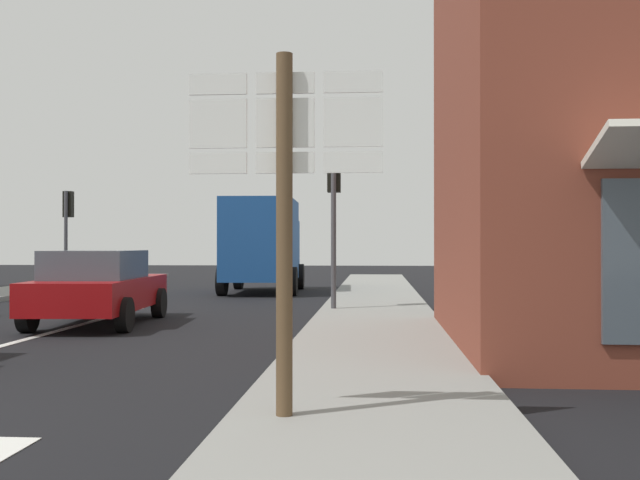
% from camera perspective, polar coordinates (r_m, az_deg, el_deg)
% --- Properties ---
extents(ground_plane, '(80.00, 80.00, 0.00)m').
position_cam_1_polar(ground_plane, '(16.76, -15.99, -5.78)').
color(ground_plane, black).
extents(sidewalk_right, '(2.51, 44.00, 0.14)m').
position_cam_1_polar(sidewalk_right, '(13.72, 4.37, -6.70)').
color(sidewalk_right, gray).
rests_on(sidewalk_right, ground).
extents(lane_centre_stripe, '(0.16, 12.00, 0.01)m').
position_cam_1_polar(lane_centre_stripe, '(13.10, -22.16, -7.26)').
color(lane_centre_stripe, silver).
rests_on(lane_centre_stripe, ground).
extents(sedan_far, '(2.19, 4.31, 1.47)m').
position_cam_1_polar(sedan_far, '(15.06, -16.96, -3.49)').
color(sedan_far, maroon).
rests_on(sedan_far, ground).
extents(delivery_truck, '(2.64, 5.08, 3.05)m').
position_cam_1_polar(delivery_truck, '(24.16, -4.50, -0.22)').
color(delivery_truck, '#19478C').
rests_on(delivery_truck, ground).
extents(route_sign_post, '(1.66, 0.14, 3.20)m').
position_cam_1_polar(route_sign_post, '(6.19, -2.79, 3.55)').
color(route_sign_post, brown).
rests_on(route_sign_post, ground).
extents(traffic_light_far_left, '(0.30, 0.49, 3.44)m').
position_cam_1_polar(traffic_light_far_left, '(26.68, -19.15, 1.72)').
color(traffic_light_far_left, '#47474C').
rests_on(traffic_light_far_left, ground).
extents(traffic_light_near_right, '(0.30, 0.49, 3.69)m').
position_cam_1_polar(traffic_light_near_right, '(16.70, 1.10, 3.57)').
color(traffic_light_near_right, '#47474C').
rests_on(traffic_light_near_right, ground).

